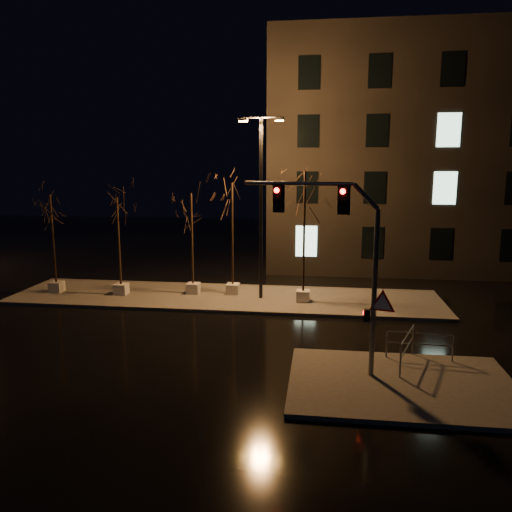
# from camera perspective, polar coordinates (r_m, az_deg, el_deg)

# --- Properties ---
(ground) EXTENTS (90.00, 90.00, 0.00)m
(ground) POSITION_cam_1_polar(r_m,az_deg,el_deg) (20.35, -6.93, -9.29)
(ground) COLOR black
(ground) RESTS_ON ground
(median) EXTENTS (22.00, 5.00, 0.15)m
(median) POSITION_cam_1_polar(r_m,az_deg,el_deg) (25.92, -3.64, -4.75)
(median) COLOR #494641
(median) RESTS_ON ground
(sidewalk_corner) EXTENTS (7.00, 5.00, 0.15)m
(sidewalk_corner) POSITION_cam_1_polar(r_m,az_deg,el_deg) (16.69, 16.32, -13.91)
(sidewalk_corner) COLOR #494641
(sidewalk_corner) RESTS_ON ground
(building) EXTENTS (25.00, 12.00, 15.00)m
(building) POSITION_cam_1_polar(r_m,az_deg,el_deg) (37.67, 21.90, 10.66)
(building) COLOR black
(building) RESTS_ON ground
(tree_0) EXTENTS (1.80, 1.80, 5.31)m
(tree_0) POSITION_cam_1_polar(r_m,az_deg,el_deg) (28.06, -22.34, 4.18)
(tree_0) COLOR beige
(tree_0) RESTS_ON median
(tree_1) EXTENTS (1.80, 1.80, 5.18)m
(tree_1) POSITION_cam_1_polar(r_m,az_deg,el_deg) (26.49, -15.52, 4.05)
(tree_1) COLOR beige
(tree_1) RESTS_ON median
(tree_2) EXTENTS (1.80, 1.80, 5.42)m
(tree_2) POSITION_cam_1_polar(r_m,az_deg,el_deg) (25.87, -7.39, 4.60)
(tree_2) COLOR beige
(tree_2) RESTS_ON median
(tree_3) EXTENTS (1.80, 1.80, 5.95)m
(tree_3) POSITION_cam_1_polar(r_m,az_deg,el_deg) (25.52, -2.74, 5.49)
(tree_3) COLOR beige
(tree_3) RESTS_ON median
(tree_4) EXTENTS (1.80, 1.80, 6.58)m
(tree_4) POSITION_cam_1_polar(r_m,az_deg,el_deg) (24.17, 5.58, 6.32)
(tree_4) COLOR beige
(tree_4) RESTS_ON median
(traffic_signal_mast) EXTENTS (4.92, 1.22, 6.15)m
(traffic_signal_mast) POSITION_cam_1_polar(r_m,az_deg,el_deg) (15.96, 10.01, 0.72)
(traffic_signal_mast) COLOR slate
(traffic_signal_mast) RESTS_ON sidewalk_corner
(streetlight_main) EXTENTS (2.24, 0.46, 8.96)m
(streetlight_main) POSITION_cam_1_polar(r_m,az_deg,el_deg) (24.68, 0.57, 6.87)
(streetlight_main) COLOR black
(streetlight_main) RESTS_ON median
(guard_rail_a) EXTENTS (2.25, 0.19, 0.97)m
(guard_rail_a) POSITION_cam_1_polar(r_m,az_deg,el_deg) (18.41, 18.20, -9.31)
(guard_rail_a) COLOR slate
(guard_rail_a) RESTS_ON sidewalk_corner
(guard_rail_b) EXTENTS (0.81, 2.20, 1.10)m
(guard_rail_b) POSITION_cam_1_polar(r_m,az_deg,el_deg) (17.76, 16.90, -9.71)
(guard_rail_b) COLOR slate
(guard_rail_b) RESTS_ON sidewalk_corner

